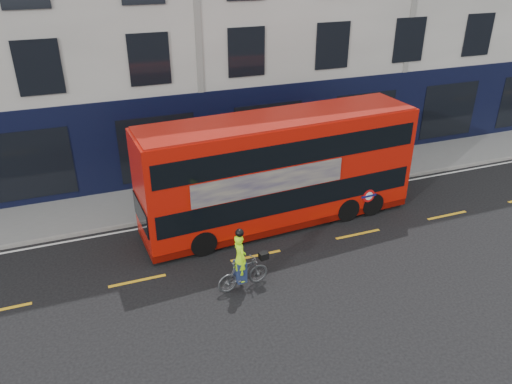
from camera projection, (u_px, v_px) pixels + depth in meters
ground at (272, 281)px, 15.77m from camera, size 120.00×120.00×0.00m
pavement at (215, 192)px, 21.17m from camera, size 60.00×3.00×0.12m
kerb at (225, 208)px, 19.92m from camera, size 60.00×0.12×0.13m
road_edge_line at (227, 213)px, 19.69m from camera, size 58.00×0.10×0.01m
lane_dashes at (256, 256)px, 17.02m from camera, size 58.00×0.12×0.01m
bus at (280, 170)px, 18.23m from camera, size 10.44×2.97×4.15m
cyclist at (242, 269)px, 15.16m from camera, size 1.75×0.70×2.13m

